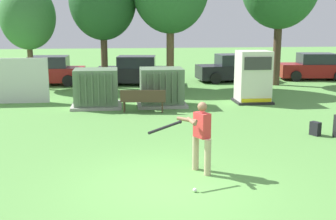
{
  "coord_description": "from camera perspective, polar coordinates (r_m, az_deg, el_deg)",
  "views": [
    {
      "loc": [
        -1.09,
        -9.0,
        3.63
      ],
      "look_at": [
        0.34,
        3.5,
        1.0
      ],
      "focal_mm": 46.17,
      "sensor_mm": 36.0,
      "label": 1
    }
  ],
  "objects": [
    {
      "name": "generator_enclosure",
      "position": [
        19.58,
        11.17,
        4.27
      ],
      "size": [
        1.6,
        1.4,
        2.3
      ],
      "color": "#262626",
      "rests_on": "ground"
    },
    {
      "name": "parked_car_leftmost",
      "position": [
        25.59,
        -15.63,
        4.93
      ],
      "size": [
        4.26,
        2.04,
        1.62
      ],
      "color": "maroon",
      "rests_on": "ground"
    },
    {
      "name": "transformer_west",
      "position": [
        18.45,
        -9.45,
        2.79
      ],
      "size": [
        2.1,
        1.7,
        1.62
      ],
      "color": "#9E9B93",
      "rests_on": "ground"
    },
    {
      "name": "batter",
      "position": [
        10.31,
        4.24,
        -3.15
      ],
      "size": [
        1.54,
        0.98,
        1.74
      ],
      "color": "tan",
      "rests_on": "ground"
    },
    {
      "name": "parked_car_rightmost",
      "position": [
        28.29,
        18.73,
        5.36
      ],
      "size": [
        4.37,
        2.28,
        1.62
      ],
      "color": "maroon",
      "rests_on": "ground"
    },
    {
      "name": "tree_center_left",
      "position": [
        23.65,
        -8.62,
        14.14
      ],
      "size": [
        3.54,
        3.54,
        6.76
      ],
      "color": "#4C3828",
      "rests_on": "ground"
    },
    {
      "name": "parked_car_left_of_center",
      "position": [
        24.77,
        -4.43,
        5.11
      ],
      "size": [
        4.38,
        2.3,
        1.62
      ],
      "color": "black",
      "rests_on": "ground"
    },
    {
      "name": "park_bench",
      "position": [
        17.23,
        -3.31,
        1.45
      ],
      "size": [
        1.84,
        0.63,
        0.92
      ],
      "color": "#4C3828",
      "rests_on": "ground"
    },
    {
      "name": "tree_left",
      "position": [
        24.21,
        -18.03,
        11.59
      ],
      "size": [
        2.88,
        2.88,
        5.5
      ],
      "color": "brown",
      "rests_on": "ground"
    },
    {
      "name": "transformer_mid_west",
      "position": [
        18.52,
        -0.86,
        2.99
      ],
      "size": [
        2.1,
        1.7,
        1.62
      ],
      "color": "#9E9B93",
      "rests_on": "ground"
    },
    {
      "name": "backpack",
      "position": [
        14.62,
        18.9,
        -2.36
      ],
      "size": [
        0.35,
        0.38,
        0.44
      ],
      "color": "black",
      "rests_on": "ground"
    },
    {
      "name": "parked_car_right_of_center",
      "position": [
        26.31,
        8.57,
        5.41
      ],
      "size": [
        4.32,
        2.17,
        1.62
      ],
      "color": "black",
      "rests_on": "ground"
    },
    {
      "name": "sports_ball",
      "position": [
        9.46,
        3.56,
        -10.51
      ],
      "size": [
        0.09,
        0.09,
        0.09
      ],
      "primitive_type": "sphere",
      "color": "white",
      "rests_on": "ground"
    },
    {
      "name": "ground_plane",
      "position": [
        9.77,
        0.36,
        -10.02
      ],
      "size": [
        96.0,
        96.0,
        0.0
      ],
      "primitive_type": "plane",
      "color": "#5B9947"
    }
  ]
}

